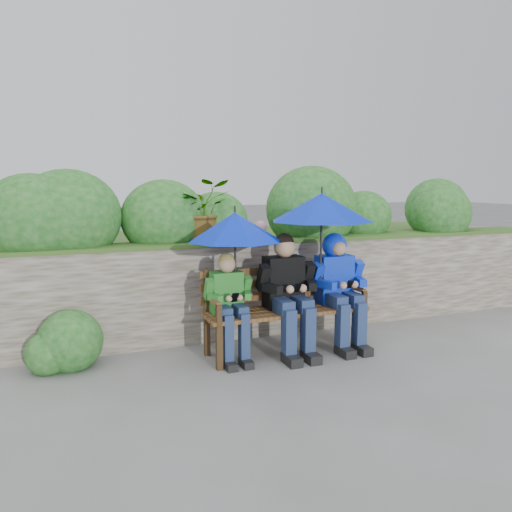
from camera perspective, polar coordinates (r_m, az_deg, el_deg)
name	(u,v)px	position (r m, az deg, el deg)	size (l,w,h in m)	color
ground	(260,356)	(4.83, 0.44, -11.38)	(60.00, 60.00, 0.00)	slate
garden_backdrop	(203,263)	(6.07, -6.05, -0.76)	(8.00, 2.88, 1.87)	brown
park_bench	(284,303)	(4.87, 3.17, -5.39)	(1.58, 0.46, 0.84)	#392715
boy_left	(230,301)	(4.59, -3.04, -5.13)	(0.43, 0.50, 0.99)	#2F7328
boy_middle	(288,289)	(4.77, 3.66, -3.79)	(0.55, 0.64, 1.16)	black
boy_right	(339,281)	(5.03, 9.43, -2.83)	(0.53, 0.65, 1.13)	#0A17B5
umbrella_left	(235,227)	(4.55, -2.42, 3.35)	(0.89, 0.89, 0.78)	#001FC4
umbrella_right	(322,207)	(4.84, 7.51, 5.53)	(1.00, 1.00, 0.93)	#001FC4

